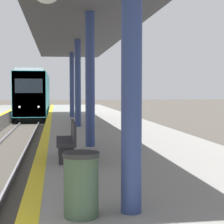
# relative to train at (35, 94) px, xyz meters

# --- Properties ---
(train) EXTENTS (2.63, 16.91, 4.44)m
(train) POSITION_rel_train_xyz_m (0.00, 0.00, 0.00)
(train) COLOR black
(train) RESTS_ON ground
(station_canopy) EXTENTS (3.89, 24.34, 4.16)m
(station_canopy) POSITION_rel_train_xyz_m (3.04, -23.80, 2.69)
(station_canopy) COLOR navy
(station_canopy) RESTS_ON platform_right
(trash_bin) EXTENTS (0.49, 0.49, 0.86)m
(trash_bin) POSITION_rel_train_xyz_m (2.35, -32.99, -0.81)
(trash_bin) COLOR #384C38
(trash_bin) RESTS_ON platform_right
(bench) EXTENTS (0.44, 1.60, 0.92)m
(bench) POSITION_rel_train_xyz_m (2.32, -28.84, -0.76)
(bench) COLOR #28282D
(bench) RESTS_ON platform_right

